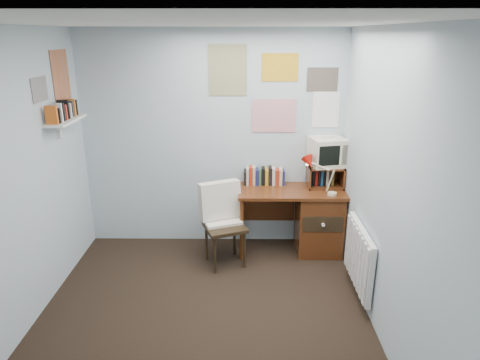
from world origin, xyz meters
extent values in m
plane|color=black|center=(0.00, 0.00, 0.00)|extent=(3.50, 3.50, 0.00)
cube|color=#ADB8C6|center=(0.00, 1.75, 1.25)|extent=(3.00, 0.02, 2.50)
cube|color=#ADB8C6|center=(-1.50, 0.00, 1.25)|extent=(0.02, 3.50, 2.50)
cube|color=#ADB8C6|center=(1.50, 0.00, 1.25)|extent=(0.02, 3.50, 2.50)
cube|color=white|center=(0.00, 0.00, 2.50)|extent=(3.00, 3.50, 0.02)
cube|color=#5C2E15|center=(0.90, 1.48, 0.74)|extent=(1.20, 0.55, 0.03)
cube|color=#5C2E15|center=(1.23, 1.48, 0.36)|extent=(0.50, 0.50, 0.72)
cylinder|color=#5C2E15|center=(0.34, 1.24, 0.36)|extent=(0.04, 0.04, 0.72)
cylinder|color=#5C2E15|center=(0.34, 1.71, 0.36)|extent=(0.04, 0.04, 0.72)
cube|color=#5C2E15|center=(0.65, 1.73, 0.42)|extent=(0.64, 0.02, 0.30)
cube|color=black|center=(0.16, 1.15, 0.44)|extent=(0.57, 0.56, 0.88)
cube|color=#B7150C|center=(1.33, 1.32, 0.94)|extent=(0.27, 0.23, 0.36)
cube|color=#5C2E15|center=(1.29, 1.59, 0.89)|extent=(0.40, 0.30, 0.25)
cube|color=beige|center=(1.30, 1.61, 1.18)|extent=(0.43, 0.41, 0.34)
cube|color=#5C2E15|center=(0.66, 1.66, 0.87)|extent=(0.60, 0.14, 0.22)
cube|color=white|center=(1.46, 0.55, 0.42)|extent=(0.09, 0.80, 0.60)
cube|color=white|center=(-1.40, 1.10, 1.62)|extent=(0.20, 0.62, 0.24)
cube|color=white|center=(0.70, 1.74, 1.85)|extent=(1.20, 0.01, 0.90)
cube|color=white|center=(-1.49, 1.10, 2.00)|extent=(0.01, 0.70, 0.60)
camera|label=1|loc=(0.36, -3.06, 2.43)|focal=32.00mm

